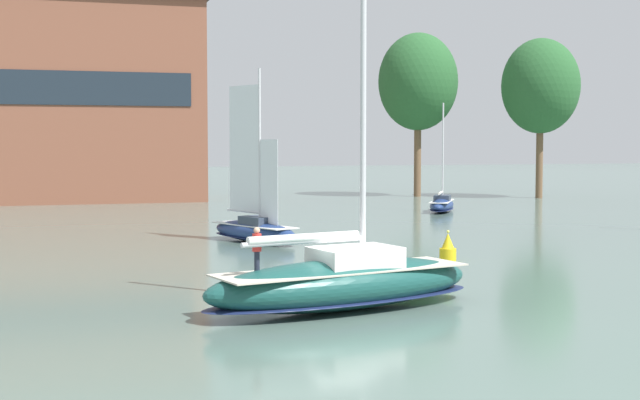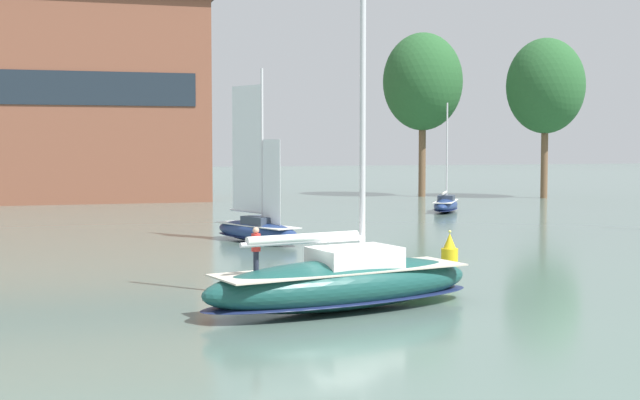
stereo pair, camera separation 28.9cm
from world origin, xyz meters
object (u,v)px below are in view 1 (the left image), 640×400
(channel_buoy, at_px, (448,249))
(sailboat_main, at_px, (343,282))
(sailboat_moored_far_slip, at_px, (254,228))
(sailboat_moored_mid_channel, at_px, (442,204))
(tree_shore_left, at_px, (418,82))
(tree_shore_right, at_px, (541,86))

(channel_buoy, bearing_deg, sailboat_main, -129.94)
(sailboat_main, bearing_deg, sailboat_moored_far_slip, 85.69)
(sailboat_main, height_order, sailboat_moored_mid_channel, sailboat_main)
(sailboat_moored_mid_channel, bearing_deg, sailboat_main, -118.89)
(channel_buoy, bearing_deg, tree_shore_left, 68.68)
(tree_shore_right, relative_size, sailboat_main, 1.14)
(sailboat_moored_far_slip, bearing_deg, channel_buoy, -56.11)
(sailboat_moored_far_slip, bearing_deg, sailboat_main, -94.31)
(sailboat_moored_far_slip, bearing_deg, tree_shore_right, 40.12)
(tree_shore_left, bearing_deg, sailboat_moored_mid_channel, -107.38)
(sailboat_main, distance_m, channel_buoy, 15.36)
(tree_shore_right, relative_size, sailboat_moored_far_slip, 1.65)
(sailboat_main, relative_size, channel_buoy, 9.56)
(tree_shore_left, xyz_separation_m, channel_buoy, (-20.90, -53.54, -12.82))
(sailboat_main, distance_m, sailboat_moored_far_slip, 23.85)
(tree_shore_left, height_order, sailboat_moored_far_slip, tree_shore_left)
(tree_shore_left, xyz_separation_m, tree_shore_right, (12.26, -6.78, -0.68))
(channel_buoy, bearing_deg, tree_shore_right, 54.65)
(tree_shore_left, bearing_deg, sailboat_moored_far_slip, -124.90)
(sailboat_moored_mid_channel, height_order, channel_buoy, sailboat_moored_mid_channel)
(tree_shore_left, relative_size, sailboat_moored_far_slip, 1.73)
(sailboat_moored_mid_channel, xyz_separation_m, channel_buoy, (-13.98, -31.44, -0.03))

